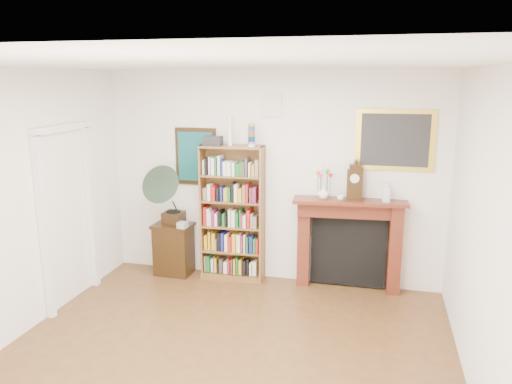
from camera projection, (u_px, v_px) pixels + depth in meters
room at (209, 234)px, 4.25m from camera, size 4.51×5.01×2.81m
door_casing at (67, 201)px, 5.94m from camera, size 0.08×1.02×2.17m
teal_poster at (196, 156)px, 6.79m from camera, size 0.58×0.04×0.78m
small_picture at (272, 105)px, 6.38m from camera, size 0.26×0.04×0.30m
gilt_painting at (395, 140)px, 6.11m from camera, size 0.95×0.04×0.75m
bookshelf at (232, 206)px, 6.65m from camera, size 0.86×0.34×2.11m
side_cabinet at (174, 249)px, 6.96m from camera, size 0.54×0.40×0.72m
fireplace at (349, 236)px, 6.42m from camera, size 1.45×0.46×1.20m
gramophone at (168, 191)px, 6.70m from camera, size 0.55×0.67×0.85m
cd_stack at (182, 225)px, 6.71m from camera, size 0.14×0.14×0.08m
mantel_clock at (355, 183)px, 6.22m from camera, size 0.20×0.13×0.45m
flower_vase at (324, 193)px, 6.31m from camera, size 0.19×0.19×0.15m
teacup at (341, 197)px, 6.23m from camera, size 0.10×0.10×0.07m
bottle_left at (385, 192)px, 6.13m from camera, size 0.07×0.07×0.24m
bottle_right at (388, 194)px, 6.12m from camera, size 0.06×0.06×0.20m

